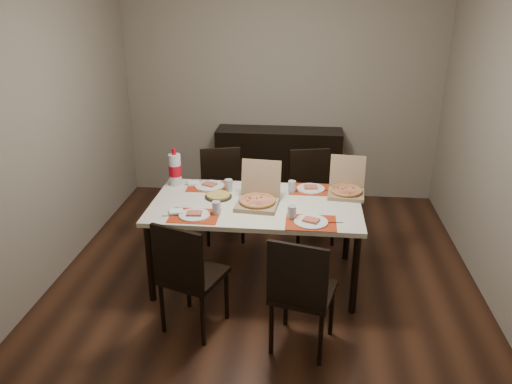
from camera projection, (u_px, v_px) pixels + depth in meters
ground at (266, 275)px, 4.65m from camera, size 3.80×4.00×0.02m
room_walls at (272, 78)px, 4.38m from camera, size 3.84×4.02×2.62m
sideboard at (279, 165)px, 6.11m from camera, size 1.50×0.40×0.90m
dining_table at (256, 210)px, 4.33m from camera, size 1.80×1.00×0.75m
chair_near_left at (188, 273)px, 3.70m from camera, size 0.54×0.54×0.93m
chair_near_right at (301, 290)px, 3.49m from camera, size 0.51×0.51×0.93m
chair_far_left at (222, 190)px, 5.22m from camera, size 0.52×0.52×0.93m
chair_far_right at (311, 191)px, 5.18m from camera, size 0.51×0.51×0.93m
setting_near_left at (198, 213)px, 4.06m from camera, size 0.47×0.30×0.11m
setting_near_right at (306, 219)px, 3.95m from camera, size 0.45×0.30×0.11m
setting_far_left at (212, 185)px, 4.63m from camera, size 0.48×0.30×0.11m
setting_far_right at (306, 188)px, 4.56m from camera, size 0.42×0.30×0.11m
napkin_loose at (262, 206)px, 4.21m from camera, size 0.16×0.16×0.02m
pizza_box_center at (258, 198)px, 4.25m from camera, size 0.38×0.41×0.35m
pizza_box_right at (346, 188)px, 4.47m from camera, size 0.34×0.38×0.32m
faina_plate at (218, 196)px, 4.41m from camera, size 0.24×0.24×0.03m
dip_bowl at (265, 192)px, 4.49m from camera, size 0.11×0.11×0.03m
soda_bottle at (175, 170)px, 4.65m from camera, size 0.12×0.12×0.36m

